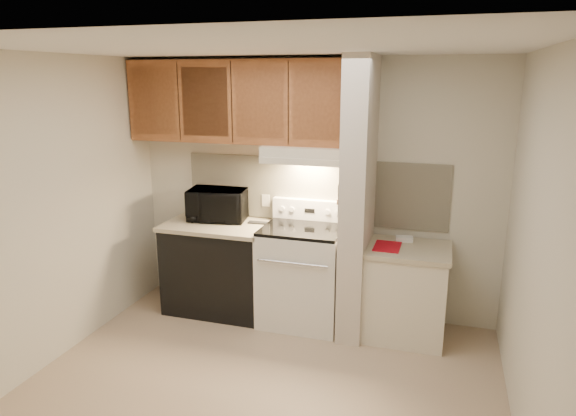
% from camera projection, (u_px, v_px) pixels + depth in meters
% --- Properties ---
extents(floor, '(3.60, 3.60, 0.00)m').
position_uv_depth(floor, '(262.00, 386.00, 3.95)').
color(floor, tan).
rests_on(floor, ground).
extents(ceiling, '(3.60, 3.60, 0.00)m').
position_uv_depth(ceiling, '(257.00, 47.00, 3.33)').
color(ceiling, white).
rests_on(ceiling, wall_back).
extents(wall_back, '(3.60, 2.50, 0.02)m').
position_uv_depth(wall_back, '(312.00, 188.00, 5.03)').
color(wall_back, beige).
rests_on(wall_back, floor).
extents(wall_left, '(0.02, 3.00, 2.50)m').
position_uv_depth(wall_left, '(51.00, 212.00, 4.16)').
color(wall_left, beige).
rests_on(wall_left, floor).
extents(wall_right, '(0.02, 3.00, 2.50)m').
position_uv_depth(wall_right, '(537.00, 256.00, 3.13)').
color(wall_right, beige).
rests_on(wall_right, floor).
extents(backsplash, '(2.60, 0.02, 0.63)m').
position_uv_depth(backsplash, '(312.00, 190.00, 5.02)').
color(backsplash, beige).
rests_on(backsplash, wall_back).
extents(range_body, '(0.76, 0.65, 0.92)m').
position_uv_depth(range_body, '(303.00, 276.00, 4.91)').
color(range_body, silver).
rests_on(range_body, floor).
extents(oven_window, '(0.50, 0.01, 0.30)m').
position_uv_depth(oven_window, '(293.00, 285.00, 4.61)').
color(oven_window, black).
rests_on(oven_window, range_body).
extents(oven_handle, '(0.65, 0.02, 0.02)m').
position_uv_depth(oven_handle, '(292.00, 263.00, 4.52)').
color(oven_handle, silver).
rests_on(oven_handle, range_body).
extents(cooktop, '(0.74, 0.64, 0.03)m').
position_uv_depth(cooktop, '(303.00, 229.00, 4.79)').
color(cooktop, black).
rests_on(cooktop, range_body).
extents(range_backguard, '(0.76, 0.08, 0.20)m').
position_uv_depth(range_backguard, '(311.00, 210.00, 5.03)').
color(range_backguard, silver).
rests_on(range_backguard, range_body).
extents(range_display, '(0.10, 0.01, 0.04)m').
position_uv_depth(range_display, '(310.00, 211.00, 4.99)').
color(range_display, black).
rests_on(range_display, range_backguard).
extents(range_knob_left_outer, '(0.05, 0.02, 0.05)m').
position_uv_depth(range_knob_left_outer, '(282.00, 209.00, 5.06)').
color(range_knob_left_outer, silver).
rests_on(range_knob_left_outer, range_backguard).
extents(range_knob_left_inner, '(0.05, 0.02, 0.05)m').
position_uv_depth(range_knob_left_inner, '(292.00, 209.00, 5.04)').
color(range_knob_left_inner, silver).
rests_on(range_knob_left_inner, range_backguard).
extents(range_knob_right_inner, '(0.05, 0.02, 0.05)m').
position_uv_depth(range_knob_right_inner, '(328.00, 212.00, 4.93)').
color(range_knob_right_inner, silver).
rests_on(range_knob_right_inner, range_backguard).
extents(range_knob_right_outer, '(0.05, 0.02, 0.05)m').
position_uv_depth(range_knob_right_outer, '(338.00, 213.00, 4.90)').
color(range_knob_right_outer, silver).
rests_on(range_knob_right_outer, range_backguard).
extents(dishwasher_front, '(1.00, 0.63, 0.87)m').
position_uv_depth(dishwasher_front, '(219.00, 269.00, 5.17)').
color(dishwasher_front, black).
rests_on(dishwasher_front, floor).
extents(left_countertop, '(1.04, 0.67, 0.04)m').
position_uv_depth(left_countertop, '(217.00, 225.00, 5.06)').
color(left_countertop, '#B7AA8B').
rests_on(left_countertop, dishwasher_front).
extents(spoon_rest, '(0.23, 0.09, 0.02)m').
position_uv_depth(spoon_rest, '(260.00, 223.00, 5.05)').
color(spoon_rest, black).
rests_on(spoon_rest, left_countertop).
extents(teal_jar, '(0.12, 0.12, 0.11)m').
position_uv_depth(teal_jar, '(201.00, 211.00, 5.33)').
color(teal_jar, '#216866').
rests_on(teal_jar, left_countertop).
extents(outlet, '(0.08, 0.01, 0.12)m').
position_uv_depth(outlet, '(266.00, 201.00, 5.18)').
color(outlet, beige).
rests_on(outlet, backsplash).
extents(microwave, '(0.63, 0.47, 0.32)m').
position_uv_depth(microwave, '(218.00, 204.00, 5.16)').
color(microwave, black).
rests_on(microwave, left_countertop).
extents(partition_pillar, '(0.22, 0.70, 2.50)m').
position_uv_depth(partition_pillar, '(358.00, 200.00, 4.56)').
color(partition_pillar, beige).
rests_on(partition_pillar, floor).
extents(pillar_trim, '(0.01, 0.70, 0.04)m').
position_uv_depth(pillar_trim, '(345.00, 194.00, 4.58)').
color(pillar_trim, '#98562E').
rests_on(pillar_trim, partition_pillar).
extents(knife_strip, '(0.02, 0.42, 0.04)m').
position_uv_depth(knife_strip, '(344.00, 193.00, 4.53)').
color(knife_strip, black).
rests_on(knife_strip, partition_pillar).
extents(knife_blade_a, '(0.01, 0.03, 0.16)m').
position_uv_depth(knife_blade_a, '(338.00, 208.00, 4.41)').
color(knife_blade_a, silver).
rests_on(knife_blade_a, knife_strip).
extents(knife_handle_a, '(0.02, 0.02, 0.10)m').
position_uv_depth(knife_handle_a, '(339.00, 191.00, 4.38)').
color(knife_handle_a, black).
rests_on(knife_handle_a, knife_strip).
extents(knife_blade_b, '(0.01, 0.04, 0.18)m').
position_uv_depth(knife_blade_b, '(340.00, 207.00, 4.49)').
color(knife_blade_b, silver).
rests_on(knife_blade_b, knife_strip).
extents(knife_handle_b, '(0.02, 0.02, 0.10)m').
position_uv_depth(knife_handle_b, '(341.00, 189.00, 4.44)').
color(knife_handle_b, black).
rests_on(knife_handle_b, knife_strip).
extents(knife_blade_c, '(0.01, 0.04, 0.20)m').
position_uv_depth(knife_blade_c, '(342.00, 205.00, 4.58)').
color(knife_blade_c, silver).
rests_on(knife_blade_c, knife_strip).
extents(knife_handle_c, '(0.02, 0.02, 0.10)m').
position_uv_depth(knife_handle_c, '(342.00, 187.00, 4.52)').
color(knife_handle_c, black).
rests_on(knife_handle_c, knife_strip).
extents(knife_blade_d, '(0.01, 0.04, 0.16)m').
position_uv_depth(knife_blade_d, '(344.00, 202.00, 4.63)').
color(knife_blade_d, silver).
rests_on(knife_blade_d, knife_strip).
extents(knife_handle_d, '(0.02, 0.02, 0.10)m').
position_uv_depth(knife_handle_d, '(344.00, 185.00, 4.59)').
color(knife_handle_d, black).
rests_on(knife_handle_d, knife_strip).
extents(knife_blade_e, '(0.01, 0.04, 0.18)m').
position_uv_depth(knife_blade_e, '(346.00, 200.00, 4.72)').
color(knife_blade_e, silver).
rests_on(knife_blade_e, knife_strip).
extents(knife_handle_e, '(0.02, 0.02, 0.10)m').
position_uv_depth(knife_handle_e, '(346.00, 183.00, 4.67)').
color(knife_handle_e, black).
rests_on(knife_handle_e, knife_strip).
extents(oven_mitt, '(0.03, 0.10, 0.24)m').
position_uv_depth(oven_mitt, '(347.00, 205.00, 4.78)').
color(oven_mitt, gray).
rests_on(oven_mitt, partition_pillar).
extents(right_cab_base, '(0.70, 0.60, 0.81)m').
position_uv_depth(right_cab_base, '(405.00, 294.00, 4.64)').
color(right_cab_base, beige).
rests_on(right_cab_base, floor).
extents(right_countertop, '(0.74, 0.64, 0.04)m').
position_uv_depth(right_countertop, '(408.00, 250.00, 4.54)').
color(right_countertop, '#B7AA8B').
rests_on(right_countertop, right_cab_base).
extents(red_folder, '(0.23, 0.31, 0.01)m').
position_uv_depth(red_folder, '(387.00, 246.00, 4.54)').
color(red_folder, '#AE0916').
rests_on(red_folder, right_countertop).
extents(white_box, '(0.16, 0.12, 0.04)m').
position_uv_depth(white_box, '(404.00, 239.00, 4.71)').
color(white_box, white).
rests_on(white_box, right_countertop).
extents(range_hood, '(0.78, 0.44, 0.15)m').
position_uv_depth(range_hood, '(307.00, 154.00, 4.74)').
color(range_hood, beige).
rests_on(range_hood, upper_cabinets).
extents(hood_lip, '(0.78, 0.04, 0.06)m').
position_uv_depth(hood_lip, '(301.00, 162.00, 4.55)').
color(hood_lip, beige).
rests_on(hood_lip, range_hood).
extents(upper_cabinets, '(2.18, 0.33, 0.77)m').
position_uv_depth(upper_cabinets, '(238.00, 102.00, 4.86)').
color(upper_cabinets, '#98562E').
rests_on(upper_cabinets, wall_back).
extents(cab_door_a, '(0.46, 0.01, 0.63)m').
position_uv_depth(cab_door_a, '(154.00, 101.00, 4.94)').
color(cab_door_a, '#98562E').
rests_on(cab_door_a, upper_cabinets).
extents(cab_gap_a, '(0.01, 0.01, 0.73)m').
position_uv_depth(cab_gap_a, '(179.00, 102.00, 4.87)').
color(cab_gap_a, black).
rests_on(cab_gap_a, upper_cabinets).
extents(cab_door_b, '(0.46, 0.01, 0.63)m').
position_uv_depth(cab_door_b, '(205.00, 102.00, 4.79)').
color(cab_door_b, '#98562E').
rests_on(cab_door_b, upper_cabinets).
extents(cab_gap_b, '(0.01, 0.01, 0.73)m').
position_uv_depth(cab_gap_b, '(232.00, 102.00, 4.71)').
color(cab_gap_b, black).
rests_on(cab_gap_b, upper_cabinets).
extents(cab_door_c, '(0.46, 0.01, 0.63)m').
position_uv_depth(cab_door_c, '(260.00, 103.00, 4.63)').
color(cab_door_c, '#98562E').
rests_on(cab_door_c, upper_cabinets).
extents(cab_gap_c, '(0.01, 0.01, 0.73)m').
position_uv_depth(cab_gap_c, '(288.00, 103.00, 4.56)').
color(cab_gap_c, black).
rests_on(cab_gap_c, upper_cabinets).
extents(cab_door_d, '(0.46, 0.01, 0.63)m').
position_uv_depth(cab_door_d, '(318.00, 104.00, 4.48)').
color(cab_door_d, '#98562E').
rests_on(cab_door_d, upper_cabinets).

